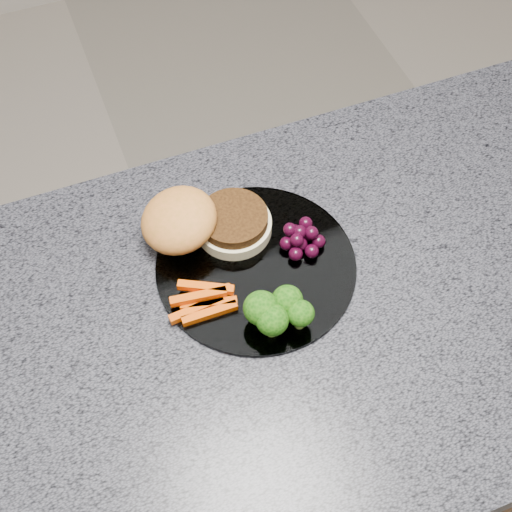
% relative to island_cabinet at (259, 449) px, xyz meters
% --- Properties ---
extents(room, '(4.02, 4.02, 2.70)m').
position_rel_island_cabinet_xyz_m(room, '(0.00, 0.00, 0.92)').
color(room, gray).
rests_on(room, ground).
extents(island_cabinet, '(1.20, 0.60, 0.86)m').
position_rel_island_cabinet_xyz_m(island_cabinet, '(0.00, 0.00, 0.00)').
color(island_cabinet, brown).
rests_on(island_cabinet, ground).
extents(countertop, '(1.20, 0.60, 0.04)m').
position_rel_island_cabinet_xyz_m(countertop, '(0.00, 0.00, 0.45)').
color(countertop, '#474851').
rests_on(countertop, island_cabinet).
extents(plate, '(0.26, 0.26, 0.01)m').
position_rel_island_cabinet_xyz_m(plate, '(0.02, 0.08, 0.47)').
color(plate, white).
rests_on(plate, countertop).
extents(burger, '(0.17, 0.12, 0.06)m').
position_rel_island_cabinet_xyz_m(burger, '(-0.03, 0.15, 0.50)').
color(burger, beige).
rests_on(burger, plate).
extents(carrot_sticks, '(0.09, 0.06, 0.02)m').
position_rel_island_cabinet_xyz_m(carrot_sticks, '(-0.06, 0.05, 0.48)').
color(carrot_sticks, '#D04703').
rests_on(carrot_sticks, plate).
extents(broccoli, '(0.08, 0.06, 0.05)m').
position_rel_island_cabinet_xyz_m(broccoli, '(0.02, -0.01, 0.51)').
color(broccoli, olive).
rests_on(broccoli, plate).
extents(grape_bunch, '(0.06, 0.06, 0.03)m').
position_rel_island_cabinet_xyz_m(grape_bunch, '(0.09, 0.09, 0.49)').
color(grape_bunch, black).
rests_on(grape_bunch, plate).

